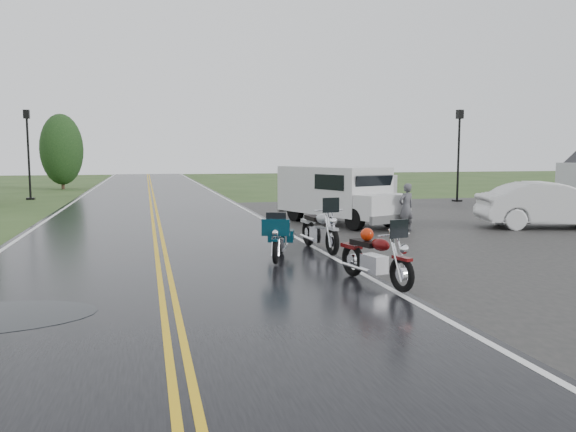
% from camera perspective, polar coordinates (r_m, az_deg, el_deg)
% --- Properties ---
extents(ground, '(120.00, 120.00, 0.00)m').
position_cam_1_polar(ground, '(10.52, -12.29, -6.99)').
color(ground, '#2D471E').
rests_on(ground, ground).
extents(road, '(8.00, 100.00, 0.04)m').
position_cam_1_polar(road, '(20.38, -13.29, -0.57)').
color(road, black).
rests_on(road, ground).
extents(parking_pad, '(14.00, 24.00, 0.03)m').
position_cam_1_polar(parking_pad, '(19.12, 22.15, -1.32)').
color(parking_pad, black).
rests_on(parking_pad, ground).
extents(motorcycle_red, '(1.19, 2.17, 1.22)m').
position_cam_1_polar(motorcycle_red, '(9.68, 11.51, -4.44)').
color(motorcycle_red, '#4F090A').
rests_on(motorcycle_red, ground).
extents(motorcycle_teal, '(1.25, 2.00, 1.11)m').
position_cam_1_polar(motorcycle_teal, '(11.93, -1.27, -2.56)').
color(motorcycle_teal, '#052B3B').
rests_on(motorcycle_teal, ground).
extents(motorcycle_silver, '(0.94, 2.28, 1.32)m').
position_cam_1_polar(motorcycle_silver, '(12.92, 4.53, -1.44)').
color(motorcycle_silver, '#95979C').
rests_on(motorcycle_silver, ground).
extents(van_white, '(3.67, 5.47, 2.01)m').
position_cam_1_polar(van_white, '(17.50, 6.83, 1.70)').
color(van_white, silver).
rests_on(van_white, ground).
extents(person_at_van, '(0.62, 0.49, 1.48)m').
position_cam_1_polar(person_at_van, '(17.61, 11.91, 0.76)').
color(person_at_van, '#4D4C52').
rests_on(person_at_van, ground).
extents(sedan_white, '(4.74, 2.71, 1.48)m').
position_cam_1_polar(sedan_white, '(19.96, 25.12, 0.94)').
color(sedan_white, silver).
rests_on(sedan_white, ground).
extents(lamp_post_far_left, '(0.41, 0.41, 4.77)m').
position_cam_1_polar(lamp_post_far_left, '(32.68, -24.86, 5.68)').
color(lamp_post_far_left, black).
rests_on(lamp_post_far_left, ground).
extents(lamp_post_far_right, '(0.40, 0.40, 4.66)m').
position_cam_1_polar(lamp_post_far_right, '(29.55, 16.93, 5.88)').
color(lamp_post_far_right, black).
rests_on(lamp_post_far_right, ground).
extents(tree_left_far, '(2.87, 2.87, 4.42)m').
position_cam_1_polar(tree_left_far, '(41.77, -21.99, 5.57)').
color(tree_left_far, '#1E3D19').
rests_on(tree_left_far, ground).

